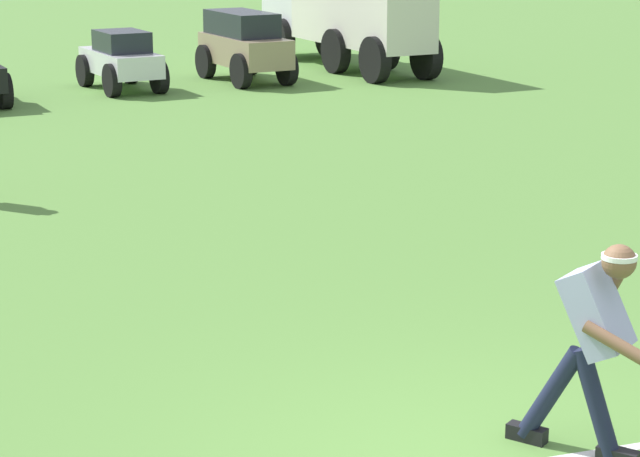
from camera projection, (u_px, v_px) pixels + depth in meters
name	position (u px, v px, depth m)	size (l,w,h in m)	color
frisbee_thrower	(594.00, 337.00, 7.63)	(0.56, 1.12, 1.40)	#191E38
parked_car_slot_e	(121.00, 60.00, 23.05)	(1.12, 2.22, 1.10)	silver
parked_car_slot_f	(244.00, 44.00, 24.15)	(1.18, 2.41, 1.34)	#998466
box_truck	(348.00, 9.00, 25.93)	(1.47, 5.92, 2.20)	silver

